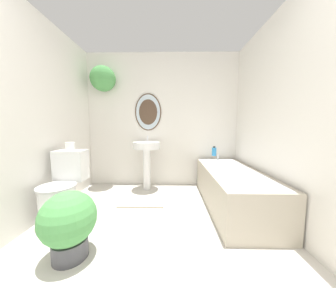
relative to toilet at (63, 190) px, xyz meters
name	(u,v)px	position (x,y,z in m)	size (l,w,h in m)	color
wall_back	(153,114)	(0.93, 1.25, 0.97)	(2.83, 0.43, 2.40)	silver
wall_left	(21,115)	(-0.29, -0.14, 0.85)	(0.06, 2.89, 2.40)	silver
wall_right	(294,115)	(2.48, -0.14, 0.85)	(0.06, 2.89, 2.40)	silver
toilet	(63,190)	(0.00, 0.00, 0.00)	(0.39, 0.60, 0.79)	white
pedestal_sink	(147,153)	(0.84, 0.97, 0.29)	(0.46, 0.46, 0.93)	white
bathtub	(232,187)	(2.09, 0.37, -0.09)	(0.69, 1.64, 0.58)	#B2A893
shampoo_bottle	(214,151)	(2.01, 1.06, 0.30)	(0.08, 0.08, 0.16)	#2D84C6
potted_plant	(69,222)	(0.42, -0.58, -0.04)	(0.44, 0.44, 0.56)	#47474C
bath_mat	(142,202)	(0.84, 0.46, -0.34)	(0.63, 0.37, 0.02)	#B7A88E
toilet_paper_roll	(70,146)	(0.00, 0.19, 0.49)	(0.11, 0.11, 0.10)	white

